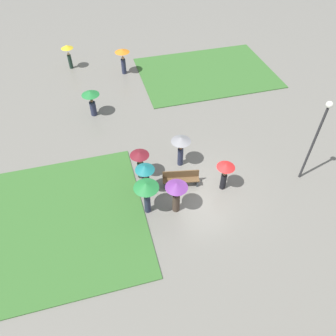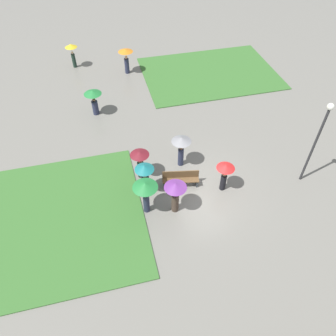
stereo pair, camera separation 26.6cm
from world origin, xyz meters
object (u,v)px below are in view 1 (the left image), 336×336
crowd_person_teal (145,175)px  lone_walker_far_path (123,56)px  lone_walker_mid_plaza (91,98)px  lamp_post (318,133)px  crowd_person_green (146,190)px  crowd_person_red (225,171)px  crowd_person_purple (176,191)px  crowd_person_grey (181,144)px  crowd_person_maroon (140,160)px  lone_walker_near_lawn (68,51)px  park_bench (181,178)px

crowd_person_teal → lone_walker_far_path: lone_walker_far_path is taller
crowd_person_teal → lone_walker_mid_plaza: (-1.86, 7.49, -0.02)m
lamp_post → crowd_person_green: lamp_post is taller
crowd_person_red → crowd_person_purple: bearing=-125.5°
crowd_person_grey → crowd_person_teal: bearing=-35.1°
crowd_person_red → lone_walker_mid_plaza: bearing=164.7°
crowd_person_grey → crowd_person_red: bearing=56.6°
lone_walker_mid_plaza → crowd_person_maroon: bearing=6.7°
crowd_person_green → lone_walker_near_lawn: size_ratio=1.06×
park_bench → lone_walker_mid_plaza: (-3.73, 7.42, 0.78)m
park_bench → crowd_person_grey: (0.41, 1.47, 0.99)m
crowd_person_maroon → lone_walker_near_lawn: 13.34m
crowd_person_purple → crowd_person_green: bearing=150.1°
lone_walker_mid_plaza → lone_walker_far_path: bearing=139.7°
lamp_post → crowd_person_teal: 8.49m
crowd_person_green → park_bench: bearing=-157.4°
crowd_person_red → lone_walker_far_path: lone_walker_far_path is taller
crowd_person_maroon → lone_walker_far_path: size_ratio=0.90×
crowd_person_teal → crowd_person_red: 3.98m
crowd_person_maroon → crowd_person_purple: (1.18, -2.66, 0.20)m
lamp_post → crowd_person_grey: 6.70m
crowd_person_red → crowd_person_grey: size_ratio=0.88×
crowd_person_red → crowd_person_purple: crowd_person_purple is taller
lamp_post → lone_walker_near_lawn: 19.02m
crowd_person_teal → lone_walker_near_lawn: (-2.92, 14.22, 0.10)m
crowd_person_red → crowd_person_green: bearing=-134.2°
crowd_person_grey → crowd_person_purple: 3.20m
park_bench → lamp_post: 6.97m
park_bench → crowd_person_green: (-2.06, -1.24, 1.09)m
crowd_person_red → crowd_person_green: crowd_person_green is taller
crowd_person_green → lone_walker_near_lawn: bearing=-88.5°
crowd_person_teal → crowd_person_green: 1.22m
park_bench → crowd_person_grey: crowd_person_grey is taller
lamp_post → crowd_person_green: size_ratio=2.42×
crowd_person_teal → crowd_person_red: bearing=57.2°
lone_walker_far_path → crowd_person_grey: bearing=41.5°
crowd_person_teal → crowd_person_purple: (1.16, -1.46, 0.11)m
park_bench → lamp_post: bearing=0.5°
crowd_person_teal → crowd_person_green: crowd_person_green is taller
crowd_person_maroon → crowd_person_red: (3.93, -1.92, 0.02)m
park_bench → lone_walker_mid_plaza: lone_walker_mid_plaza is taller
crowd_person_grey → lone_walker_near_lawn: 13.70m
lamp_post → crowd_person_maroon: (-8.25, 2.30, -1.87)m
crowd_person_maroon → lone_walker_mid_plaza: size_ratio=0.99×
park_bench → lamp_post: size_ratio=0.40×
crowd_person_grey → park_bench: bearing=5.1°
crowd_person_teal → crowd_person_purple: size_ratio=1.01×
crowd_person_grey → crowd_person_maroon: bearing=-60.7°
lamp_post → crowd_person_grey: lamp_post is taller
crowd_person_grey → crowd_person_green: 3.67m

